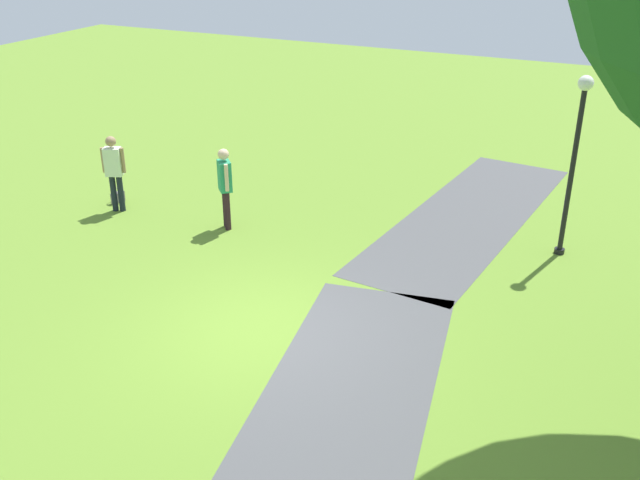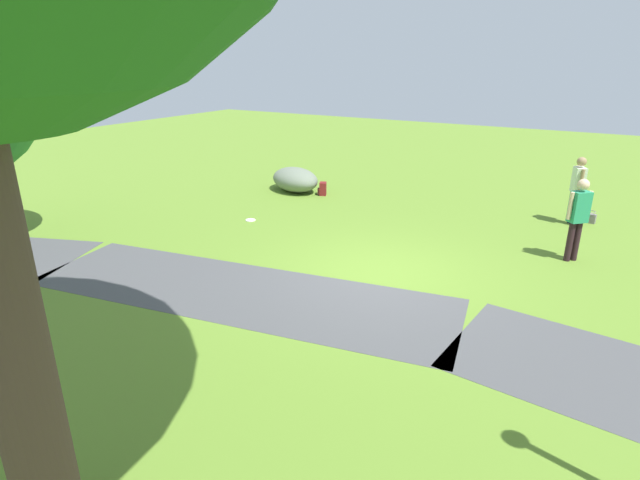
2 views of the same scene
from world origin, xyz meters
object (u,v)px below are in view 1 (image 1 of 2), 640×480
Objects in this scene: handbag_on_grass at (118,196)px; man_near_boulder at (225,183)px; woman_with_handbag at (114,168)px; lamp_post at (576,148)px.

man_near_boulder is at bearing 87.14° from handbag_on_grass.
woman_with_handbag reaches higher than handbag_on_grass.
lamp_post is 6.91m from man_near_boulder.
man_near_boulder is 3.18m from handbag_on_grass.
lamp_post reaches higher than woman_with_handbag.
lamp_post is 2.00× the size of man_near_boulder.
handbag_on_grass is (-0.15, -3.05, -0.88)m from man_near_boulder.
handbag_on_grass is (-0.38, -0.35, -0.87)m from woman_with_handbag.
woman_with_handbag is at bearing -85.16° from man_near_boulder.
woman_with_handbag is 1.01m from handbag_on_grass.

